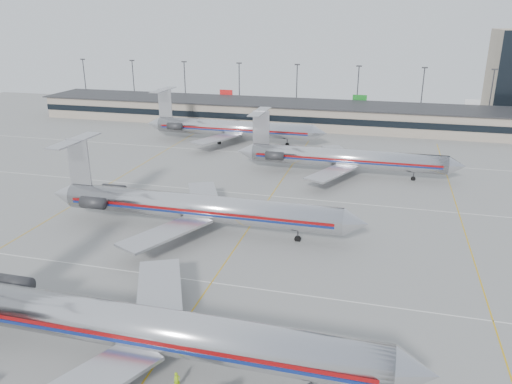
% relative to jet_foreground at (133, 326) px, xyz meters
% --- Properties ---
extents(ground, '(260.00, 260.00, 0.00)m').
position_rel_jet_foreground_xyz_m(ground, '(1.79, 4.72, -3.70)').
color(ground, gray).
rests_on(ground, ground).
extents(apron_markings, '(160.00, 0.15, 0.02)m').
position_rel_jet_foreground_xyz_m(apron_markings, '(1.79, 14.72, -3.69)').
color(apron_markings, silver).
rests_on(apron_markings, ground).
extents(terminal, '(162.00, 17.00, 6.25)m').
position_rel_jet_foreground_xyz_m(terminal, '(1.79, 102.70, -0.54)').
color(terminal, gray).
rests_on(terminal, ground).
extents(light_mast_row, '(163.60, 0.40, 15.28)m').
position_rel_jet_foreground_xyz_m(light_mast_row, '(1.79, 116.72, 4.88)').
color(light_mast_row, '#38383D').
rests_on(light_mast_row, ground).
extents(jet_foreground, '(48.74, 28.70, 12.76)m').
position_rel_jet_foreground_xyz_m(jet_foreground, '(0.00, 0.00, 0.00)').
color(jet_foreground, silver).
rests_on(jet_foreground, ground).
extents(jet_second_row, '(46.96, 27.65, 12.29)m').
position_rel_jet_foreground_xyz_m(jet_second_row, '(-5.65, 28.20, -0.13)').
color(jet_second_row, silver).
rests_on(jet_second_row, ground).
extents(jet_third_row, '(42.88, 26.38, 11.73)m').
position_rel_jet_foreground_xyz_m(jet_third_row, '(12.05, 59.69, -0.30)').
color(jet_third_row, silver).
rests_on(jet_third_row, ground).
extents(jet_back_row, '(44.73, 27.51, 12.23)m').
position_rel_jet_foreground_xyz_m(jet_back_row, '(-16.26, 78.91, -0.15)').
color(jet_back_row, silver).
rests_on(jet_back_row, ground).
extents(ramp_worker_near, '(0.67, 0.69, 1.60)m').
position_rel_jet_foreground_xyz_m(ramp_worker_near, '(4.89, -2.34, -2.90)').
color(ramp_worker_near, '#90C012').
rests_on(ramp_worker_near, ground).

